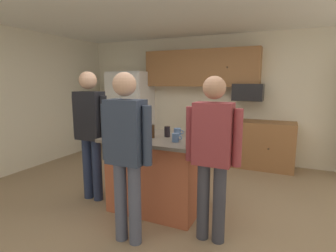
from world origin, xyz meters
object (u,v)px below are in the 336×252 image
Objects in this scene: refrigerator at (131,113)px; person_guest_by_door at (213,149)px; tumbler_amber at (167,132)px; microwave_over_range at (248,92)px; glass_stout_tall at (127,130)px; mug_ceramic_white at (176,138)px; kitchen_island at (159,172)px; mug_blue_stoneware at (177,132)px; glass_dark_ale at (152,131)px; person_host_foreground at (90,127)px; person_elder_center at (126,147)px.

person_guest_by_door is (2.66, -2.66, 0.06)m from refrigerator.
refrigerator is 2.93m from tumbler_amber.
glass_stout_tall is at bearing -114.57° from microwave_over_range.
microwave_over_range is 2.60m from mug_ceramic_white.
kitchen_island is 9.40× the size of tumbler_amber.
mug_ceramic_white is 0.30m from tumbler_amber.
microwave_over_range is at bearing 71.78° from kitchen_island.
mug_blue_stoneware reaches higher than kitchen_island.
tumbler_amber is (-0.10, -0.11, 0.02)m from mug_blue_stoneware.
glass_stout_tall is at bearing -171.71° from glass_dark_ale.
person_guest_by_door is 12.77× the size of tumbler_amber.
person_host_foreground is (-1.73, -2.50, -0.41)m from microwave_over_range.
microwave_over_range is 4.17× the size of mug_blue_stoneware.
glass_dark_ale is (0.93, 0.05, -0.00)m from person_host_foreground.
tumbler_amber is (0.48, 0.18, -0.01)m from glass_stout_tall.
tumbler_amber reaches higher than mug_blue_stoneware.
refrigerator is 3.34× the size of microwave_over_range.
refrigerator is 11.39× the size of glass_dark_ale.
person_elder_center reaches higher than person_guest_by_door.
person_host_foreground is 1.09m from tumbler_amber.
person_host_foreground is at bearing -170.55° from kitchen_island.
glass_dark_ale is 1.22× the size of mug_blue_stoneware.
refrigerator reaches higher than mug_ceramic_white.
person_host_foreground is 1.21m from mug_blue_stoneware.
microwave_over_range is (2.60, 0.12, 0.52)m from refrigerator.
microwave_over_range is 2.44m from tumbler_amber.
glass_dark_ale is at bearing -108.14° from microwave_over_range.
glass_stout_tall is (-0.69, 0.03, 0.03)m from mug_ceramic_white.
refrigerator is 14.98× the size of mug_ceramic_white.
person_guest_by_door reaches higher than tumbler_amber.
mug_ceramic_white reaches higher than mug_blue_stoneware.
person_host_foreground is at bearing -69.91° from refrigerator.
glass_stout_tall is (-0.37, -0.16, 0.55)m from kitchen_island.
glass_stout_tall is (0.59, 0.00, -0.00)m from person_host_foreground.
mug_blue_stoneware is at bearing -12.98° from person_elder_center.
kitchen_island is 0.68m from glass_stout_tall.
refrigerator is 2.91m from kitchen_island.
mug_blue_stoneware is at bearing 49.44° from tumbler_amber.
person_elder_center is at bearing -99.23° from mug_blue_stoneware.
tumbler_amber is (-0.21, 0.22, 0.02)m from mug_ceramic_white.
glass_dark_ale is 1.32× the size of mug_ceramic_white.
microwave_over_range is 2.60m from glass_dark_ale.
microwave_over_range is 0.33× the size of person_guest_by_door.
person_host_foreground is 0.59m from glass_stout_tall.
person_elder_center is (0.05, -0.82, 0.53)m from kitchen_island.
glass_stout_tall is at bearing 28.95° from person_elder_center.
mug_ceramic_white is (1.28, -0.03, -0.03)m from person_host_foreground.
glass_dark_ale is (-0.80, -2.44, -0.41)m from microwave_over_range.
person_guest_by_door reaches higher than glass_dark_ale.
person_elder_center is (1.88, -3.04, 0.08)m from refrigerator.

